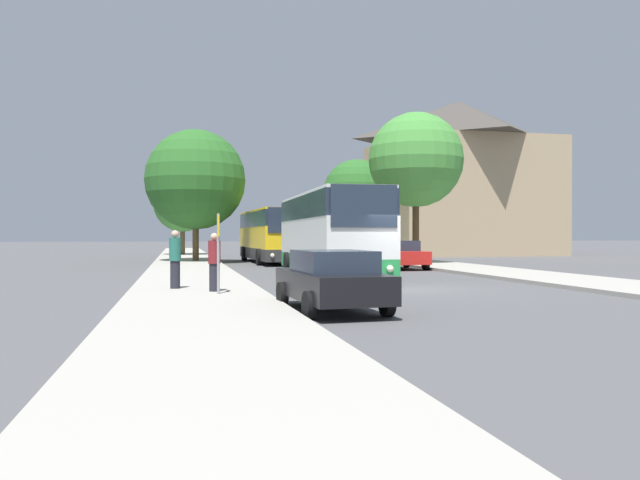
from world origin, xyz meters
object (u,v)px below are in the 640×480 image
Objects in this scene: bus_front at (330,233)px; bus_stop_sign at (218,244)px; pedestrian_waiting_near at (214,262)px; tree_right_near at (416,160)px; tree_left_far at (183,203)px; pedestrian_waiting_far at (175,259)px; tree_right_mid at (357,194)px; parked_car_left_curb at (332,279)px; parked_car_right_far at (345,249)px; bus_middle at (271,235)px; tree_left_near at (196,180)px; parked_car_right_near at (400,254)px.

bus_front is 4.91× the size of bus_stop_sign.
bus_front is 6.48× the size of pedestrian_waiting_near.
tree_right_near is at bearing 52.46° from bus_front.
bus_stop_sign is 0.34× the size of tree_left_far.
bus_stop_sign reaches higher than pedestrian_waiting_far.
tree_left_far is 23.04m from tree_right_near.
bus_front is at bearing -109.06° from tree_right_mid.
pedestrian_waiting_near reaches higher than parked_car_left_curb.
tree_right_mid is (2.57, 5.94, 4.33)m from parked_car_right_far.
parked_car_right_far is (5.53, 1.89, -1.02)m from bus_middle.
tree_right_mid is at bearing 105.11° from pedestrian_waiting_near.
parked_car_right_far is at bearing -113.43° from tree_right_mid.
tree_right_near reaches higher than bus_stop_sign.
tree_left_near is (-10.29, -1.30, 4.56)m from parked_car_right_far.
tree_right_near is at bearing -23.89° from tree_left_near.
parked_car_right_far is (5.14, 16.39, -1.10)m from bus_front.
tree_right_near is at bearing -33.98° from bus_middle.
bus_middle reaches higher than parked_car_left_curb.
bus_stop_sign is 1.32× the size of pedestrian_waiting_near.
parked_car_right_far is at bearing 17.20° from bus_middle.
tree_right_near is (12.77, -5.66, 0.94)m from tree_left_near.
bus_middle is 10.48m from tree_right_near.
bus_middle is 5.01× the size of bus_stop_sign.
parked_car_right_far is at bearing 109.63° from tree_right_near.
bus_stop_sign is 22.00m from tree_right_near.
pedestrian_waiting_near is at bearing -125.17° from bus_front.
tree_right_near is (7.62, 9.44, 4.40)m from bus_front.
tree_left_far is 0.75× the size of tree_right_near.
pedestrian_waiting_far is at bearing -136.27° from bus_front.
tree_right_near is at bearing -124.49° from parked_car_right_near.
parked_car_left_curb is 4.31m from bus_stop_sign.
tree_left_near is (0.07, 22.13, 4.33)m from pedestrian_waiting_near.
tree_right_mid is (7.71, 22.33, 3.23)m from bus_front.
pedestrian_waiting_far is 33.98m from tree_left_far.
parked_car_left_curb is 39.63m from tree_left_far.
bus_middle is at bearing -7.12° from tree_left_near.
tree_right_near is at bearing -169.78° from pedestrian_waiting_far.
tree_right_mid is at bearing 42.35° from bus_middle.
parked_car_left_curb is 0.51× the size of tree_left_near.
tree_left_far is at bearing 93.22° from tree_left_near.
parked_car_left_curb is at bearing -20.70° from pedestrian_waiting_near.
tree_right_mid is at bearing -100.95° from parked_car_right_near.
tree_right_near is (8.01, -5.06, 4.48)m from bus_middle.
pedestrian_waiting_far is at bearing -93.28° from tree_left_near.
bus_middle is 11.74m from tree_right_mid.
tree_left_near reaches higher than parked_car_left_curb.
bus_front reaches higher than pedestrian_waiting_far.
parked_car_right_near is at bearing 61.64° from parked_car_left_curb.
pedestrian_waiting_near is (-10.38, -12.57, 0.24)m from parked_car_right_near.
parked_car_right_near is 10.86m from parked_car_right_far.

